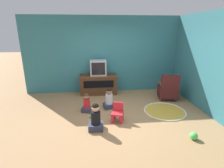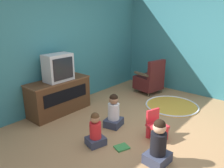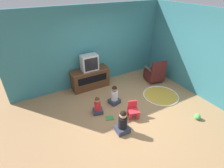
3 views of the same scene
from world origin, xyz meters
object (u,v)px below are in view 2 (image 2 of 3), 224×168
(child_watching_right, at_px, (114,112))
(book, at_px, (122,147))
(yellow_kid_chair, at_px, (156,127))
(child_watching_left, at_px, (158,145))
(black_armchair, at_px, (150,80))
(child_watching_center, at_px, (95,131))
(tv_cabinet, at_px, (59,96))
(television, at_px, (58,68))

(child_watching_right, distance_m, book, 0.76)
(yellow_kid_chair, relative_size, child_watching_left, 0.72)
(black_armchair, bearing_deg, book, 32.64)
(yellow_kid_chair, relative_size, child_watching_right, 0.76)
(black_armchair, distance_m, yellow_kid_chair, 2.22)
(child_watching_center, height_order, child_watching_right, child_watching_right)
(tv_cabinet, xyz_separation_m, book, (-0.20, -1.79, -0.35))
(yellow_kid_chair, relative_size, child_watching_center, 0.87)
(black_armchair, bearing_deg, tv_cabinet, -9.17)
(television, relative_size, book, 2.16)
(black_armchair, bearing_deg, yellow_kid_chair, 44.48)
(black_armchair, relative_size, child_watching_center, 1.62)
(television, distance_m, black_armchair, 2.45)
(black_armchair, distance_m, child_watching_left, 2.86)
(child_watching_center, bearing_deg, tv_cabinet, 90.40)
(child_watching_center, distance_m, book, 0.47)
(child_watching_center, relative_size, child_watching_right, 0.88)
(tv_cabinet, height_order, child_watching_right, tv_cabinet)
(tv_cabinet, bearing_deg, child_watching_right, -77.97)
(child_watching_right, relative_size, book, 2.44)
(black_armchair, bearing_deg, child_watching_left, 43.84)
(television, height_order, child_watching_center, television)
(child_watching_left, bearing_deg, television, 89.99)
(television, relative_size, child_watching_right, 0.89)
(television, height_order, book, television)
(tv_cabinet, bearing_deg, television, -90.00)
(tv_cabinet, xyz_separation_m, child_watching_right, (0.27, -1.24, -0.09))
(television, bearing_deg, black_armchair, -18.62)
(child_watching_left, bearing_deg, tv_cabinet, 90.06)
(television, bearing_deg, yellow_kid_chair, -78.41)
(child_watching_left, distance_m, child_watching_center, 0.98)
(television, height_order, child_watching_left, television)
(yellow_kid_chair, bearing_deg, television, 118.70)
(child_watching_center, xyz_separation_m, book, (0.19, -0.38, -0.22))
(child_watching_right, bearing_deg, child_watching_left, -122.40)
(child_watching_center, bearing_deg, child_watching_left, -60.66)
(book, bearing_deg, child_watching_left, 115.75)
(television, xyz_separation_m, black_armchair, (2.24, -0.76, -0.62))
(tv_cabinet, xyz_separation_m, child_watching_center, (-0.38, -1.42, -0.12))
(child_watching_left, bearing_deg, child_watching_right, 73.58)
(child_watching_right, bearing_deg, tv_cabinet, 89.63)
(television, relative_size, child_watching_left, 0.84)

